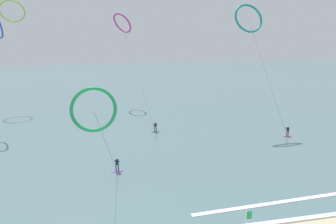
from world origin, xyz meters
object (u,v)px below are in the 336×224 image
at_px(surfer_violet, 117,166).
at_px(kite_emerald, 93,109).
at_px(kite_teal, 249,18).
at_px(surfer_navy, 155,128).
at_px(kite_magenta, 122,23).
at_px(surfer_crimson, 288,132).
at_px(kite_lime, 12,11).
at_px(beach_flag, 247,224).

distance_m(surfer_violet, kite_emerald, 13.17).
xyz_separation_m(surfer_violet, kite_teal, (23.04, 14.68, 17.56)).
height_order(surfer_navy, kite_magenta, kite_magenta).
relative_size(surfer_violet, kite_magenta, 0.06).
bearing_deg(kite_emerald, surfer_crimson, 36.20).
relative_size(surfer_navy, kite_lime, 0.03).
xyz_separation_m(surfer_violet, surfer_navy, (7.30, 14.63, 0.00)).
relative_size(surfer_crimson, kite_teal, 0.08).
height_order(surfer_violet, kite_emerald, kite_emerald).
height_order(kite_lime, beach_flag, kite_lime).
height_order(surfer_crimson, kite_magenta, kite_magenta).
height_order(surfer_crimson, kite_lime, kite_lime).
relative_size(kite_magenta, kite_lime, 0.52).
bearing_deg(kite_lime, surfer_crimson, 141.16).
height_order(surfer_navy, kite_emerald, kite_emerald).
height_order(surfer_violet, kite_lime, kite_lime).
distance_m(kite_emerald, beach_flag, 13.96).
distance_m(surfer_navy, kite_teal, 23.58).
height_order(surfer_violet, surfer_crimson, same).
bearing_deg(beach_flag, surfer_crimson, 50.25).
bearing_deg(kite_teal, kite_magenta, 121.39).
bearing_deg(surfer_crimson, surfer_navy, -119.69).
bearing_deg(kite_emerald, surfer_navy, 74.68).
xyz_separation_m(kite_emerald, beach_flag, (10.17, -5.85, -7.57)).
bearing_deg(beach_flag, kite_magenta, 93.38).
height_order(surfer_navy, kite_lime, kite_lime).
relative_size(surfer_crimson, beach_flag, 0.57).
xyz_separation_m(surfer_navy, kite_teal, (15.74, 0.05, 17.56)).
bearing_deg(kite_emerald, kite_teal, 49.94).
bearing_deg(kite_magenta, surfer_crimson, -179.84).
bearing_deg(beach_flag, kite_lime, 115.14).
distance_m(surfer_violet, kite_lime, 49.49).
height_order(surfer_violet, beach_flag, beach_flag).
distance_m(kite_magenta, kite_lime, 23.40).
bearing_deg(kite_teal, surfer_violet, -151.60).
distance_m(surfer_violet, surfer_crimson, 28.02).
distance_m(surfer_crimson, kite_lime, 60.25).
bearing_deg(beach_flag, kite_emerald, 150.12).
distance_m(surfer_crimson, kite_magenta, 43.73).
bearing_deg(kite_magenta, kite_lime, 54.09).
bearing_deg(surfer_violet, kite_magenta, 101.27).
xyz_separation_m(kite_emerald, kite_teal, (25.19, 24.30, 8.83)).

